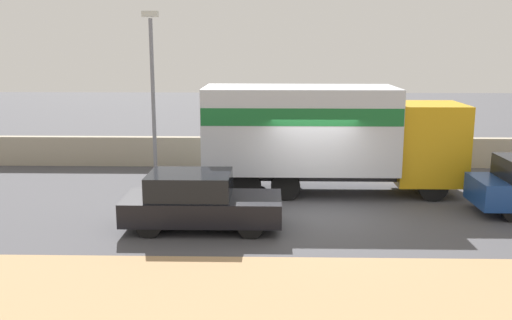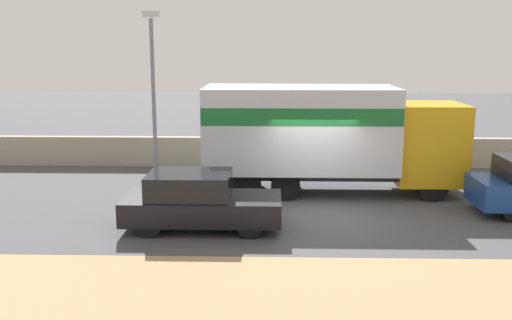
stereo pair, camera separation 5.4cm
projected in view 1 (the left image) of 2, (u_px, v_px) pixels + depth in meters
ground_plane at (316, 215)px, 15.76m from camera, size 80.00×80.00×0.00m
stone_wall_backdrop at (303, 152)px, 21.87m from camera, size 60.00×0.35×1.13m
street_lamp at (152, 79)px, 20.32m from camera, size 0.56×0.28×5.76m
box_truck at (323, 131)px, 17.74m from camera, size 7.97×2.59×3.35m
car_hatchback at (199, 201)px, 14.46m from camera, size 3.99×1.70×1.45m
pedestrian at (438, 148)px, 20.99m from camera, size 0.37×0.37×1.70m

